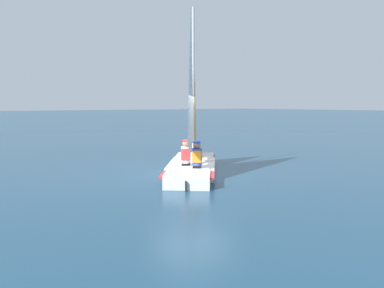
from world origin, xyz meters
TOP-DOWN VIEW (x-y plane):
  - ground_plane at (0.00, 0.00)m, footprint 260.00×260.00m
  - sailboat_main at (0.01, -0.01)m, footprint 4.35×4.04m
  - sailor_helm at (0.30, -0.46)m, footprint 0.43×0.42m
  - sailor_crew at (0.87, -0.47)m, footprint 0.43×0.42m

SIDE VIEW (x-z plane):
  - ground_plane at x=0.00m, z-range 0.00..0.00m
  - sailor_helm at x=0.30m, z-range 0.05..1.21m
  - sailor_crew at x=0.87m, z-range 0.05..1.21m
  - sailboat_main at x=0.01m, z-range -1.96..3.41m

